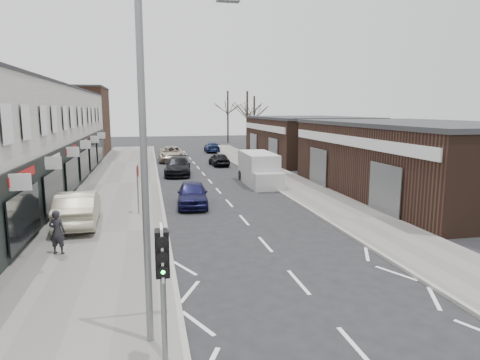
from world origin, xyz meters
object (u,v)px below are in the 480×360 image
parked_car_left_c (171,154)px  sedan_on_pavement (78,208)px  street_lamp (152,150)px  parked_car_right_a (256,173)px  warning_sign (138,174)px  parked_car_right_b (219,159)px  parked_car_left_a (192,194)px  traffic_light (162,265)px  parked_car_left_b (178,166)px  pedestrian (57,232)px  white_van (259,169)px  parked_car_right_c (212,147)px

parked_car_left_c → sedan_on_pavement: bearing=-101.0°
street_lamp → sedan_on_pavement: size_ratio=1.61×
parked_car_right_a → warning_sign: bearing=46.3°
warning_sign → parked_car_left_c: 23.94m
sedan_on_pavement → parked_car_right_b: sedan_on_pavement is taller
sedan_on_pavement → parked_car_right_a: (11.42, 11.12, -0.28)m
parked_car_left_a → traffic_light: bearing=-92.9°
street_lamp → parked_car_left_b: street_lamp is taller
street_lamp → warning_sign: bearing=92.8°
pedestrian → parked_car_right_b: size_ratio=0.45×
traffic_light → parked_car_left_c: size_ratio=0.54×
traffic_light → parked_car_right_b: 33.75m
white_van → sedan_on_pavement: size_ratio=1.21×
sedan_on_pavement → parked_car_right_c: sedan_on_pavement is taller
parked_car_left_b → parked_car_right_a: bearing=-31.4°
traffic_light → parked_car_right_c: traffic_light is taller
sedan_on_pavement → parked_car_right_b: bearing=-118.5°
street_lamp → white_van: 22.60m
traffic_light → pedestrian: size_ratio=1.83×
parked_car_left_a → parked_car_right_a: size_ratio=1.05×
sedan_on_pavement → parked_car_right_a: bearing=-138.2°
sedan_on_pavement → parked_car_right_a: sedan_on_pavement is taller
traffic_light → parked_car_left_a: traffic_light is taller
traffic_light → white_van: (7.80, 22.09, -1.31)m
parked_car_left_a → parked_car_left_b: bearing=95.0°
parked_car_right_b → warning_sign: bearing=64.9°
traffic_light → parked_car_right_a: bearing=71.4°
street_lamp → pedestrian: (-3.52, 7.00, -3.65)m
white_van → warning_sign: bearing=-135.3°
pedestrian → traffic_light: bearing=130.3°
white_van → parked_car_right_c: 24.56m
sedan_on_pavement → pedestrian: bearing=85.7°
parked_car_left_a → parked_car_right_a: (5.70, 7.71, -0.06)m
warning_sign → parked_car_right_a: bearing=47.5°
warning_sign → sedan_on_pavement: warning_sign is taller
sedan_on_pavement → parked_car_right_a: 15.94m
street_lamp → pedestrian: bearing=116.7°
traffic_light → warning_sign: bearing=93.1°
warning_sign → parked_car_left_c: bearing=82.9°
parked_car_right_c → street_lamp: bearing=81.7°
pedestrian → parked_car_right_b: 26.86m
parked_car_left_c → parked_car_left_b: bearing=-88.4°
parked_car_right_c → parked_car_right_a: bearing=91.7°
pedestrian → parked_car_left_b: 20.41m
warning_sign → parked_car_left_a: bearing=30.6°
parked_car_left_c → white_van: bearing=-68.7°
parked_car_left_b → parked_car_right_a: 7.14m
parked_car_right_b → white_van: bearing=92.3°
white_van → parked_car_left_b: bearing=136.0°
white_van → parked_car_right_b: bearing=97.7°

